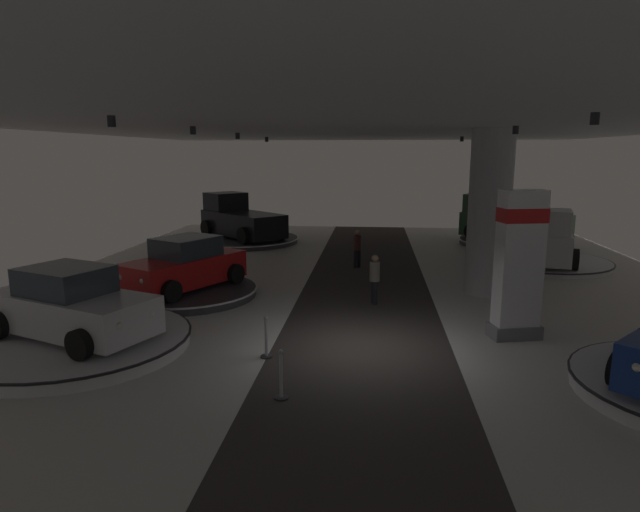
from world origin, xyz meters
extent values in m
cube|color=silver|center=(0.00, 0.00, -0.03)|extent=(24.00, 44.00, 0.05)
cube|color=#383330|center=(0.00, 0.00, 0.00)|extent=(4.40, 44.00, 0.01)
cube|color=silver|center=(0.00, 0.00, 5.55)|extent=(24.00, 44.00, 0.10)
cylinder|color=black|center=(-4.90, -2.27, 5.32)|extent=(0.16, 0.16, 0.22)
cylinder|color=black|center=(-4.77, 2.14, 5.32)|extent=(0.16, 0.16, 0.22)
cylinder|color=black|center=(-4.77, 7.10, 5.32)|extent=(0.16, 0.16, 0.22)
cylinder|color=black|center=(-4.73, 12.27, 5.32)|extent=(0.16, 0.16, 0.22)
cylinder|color=black|center=(4.16, -2.18, 5.32)|extent=(0.16, 0.16, 0.22)
cylinder|color=black|center=(3.99, 2.70, 5.32)|extent=(0.16, 0.16, 0.22)
cylinder|color=black|center=(3.85, 7.14, 5.32)|extent=(0.16, 0.16, 0.22)
cylinder|color=black|center=(4.08, 12.37, 5.32)|extent=(0.16, 0.16, 0.22)
cylinder|color=#ADADB2|center=(4.06, 5.67, 2.75)|extent=(1.39, 1.39, 5.50)
cube|color=slate|center=(3.91, 1.15, 0.17)|extent=(1.38, 0.93, 0.35)
cube|color=white|center=(3.91, 1.15, 2.09)|extent=(1.20, 0.81, 3.47)
cube|color=red|center=(3.91, 1.15, 3.20)|extent=(1.23, 0.84, 0.36)
cylinder|color=silver|center=(-6.97, -0.77, 0.17)|extent=(5.45, 5.45, 0.33)
cylinder|color=black|center=(-6.97, -0.77, 0.30)|extent=(5.56, 5.56, 0.05)
cube|color=silver|center=(-6.97, -0.77, 0.94)|extent=(4.57, 3.19, 0.90)
cube|color=#2D3842|center=(-7.11, -0.71, 1.69)|extent=(2.33, 2.14, 0.70)
cylinder|color=black|center=(-5.28, -0.35, 0.67)|extent=(0.71, 0.45, 0.68)
cylinder|color=black|center=(-6.00, -2.21, 0.67)|extent=(0.71, 0.45, 0.68)
cylinder|color=black|center=(-7.95, 0.68, 0.67)|extent=(0.71, 0.45, 0.68)
sphere|color=white|center=(-4.88, -1.05, 1.05)|extent=(0.18, 0.18, 0.18)
sphere|color=white|center=(-5.23, -1.97, 1.05)|extent=(0.18, 0.18, 0.18)
cylinder|color=black|center=(4.90, -2.47, 0.67)|extent=(0.62, 0.65, 0.68)
sphere|color=white|center=(4.84, -3.28, 1.06)|extent=(0.18, 0.18, 0.18)
cylinder|color=#333338|center=(-6.00, 4.26, 0.14)|extent=(4.73, 4.73, 0.28)
cylinder|color=white|center=(-6.00, 4.26, 0.25)|extent=(4.82, 4.82, 0.05)
cube|color=red|center=(-6.00, 4.26, 0.89)|extent=(3.54, 4.56, 0.90)
cube|color=#2D3842|center=(-5.93, 4.39, 1.64)|extent=(2.26, 2.41, 0.70)
cylinder|color=black|center=(-5.77, 2.53, 0.62)|extent=(0.51, 0.70, 0.68)
cylinder|color=black|center=(-7.55, 3.45, 0.62)|extent=(0.51, 0.70, 0.68)
cylinder|color=black|center=(-4.45, 5.06, 0.62)|extent=(0.51, 0.70, 0.68)
cylinder|color=black|center=(-6.22, 5.98, 0.62)|extent=(0.51, 0.70, 0.68)
sphere|color=white|center=(-6.51, 2.20, 1.00)|extent=(0.18, 0.18, 0.18)
sphere|color=white|center=(-7.39, 2.66, 1.00)|extent=(0.18, 0.18, 0.18)
cylinder|color=#333338|center=(-6.71, 15.31, 0.13)|extent=(5.83, 5.83, 0.26)
cylinder|color=white|center=(-6.71, 15.31, 0.23)|extent=(5.94, 5.94, 0.05)
cube|color=black|center=(-6.71, 15.31, 1.01)|extent=(5.28, 5.18, 1.20)
cube|color=black|center=(-7.94, 16.48, 2.06)|extent=(2.54, 2.55, 1.00)
cube|color=#28333D|center=(-7.57, 16.13, 2.06)|extent=(1.26, 1.32, 0.75)
cylinder|color=black|center=(-8.86, 15.73, 0.68)|extent=(0.80, 0.78, 0.84)
cylinder|color=black|center=(-7.24, 17.44, 0.68)|extent=(0.80, 0.78, 0.84)
cylinder|color=black|center=(-6.17, 13.17, 0.68)|extent=(0.80, 0.78, 0.84)
cylinder|color=black|center=(-4.55, 14.88, 0.68)|extent=(0.80, 0.78, 0.84)
cylinder|color=silver|center=(7.43, 10.83, 0.11)|extent=(5.57, 5.57, 0.23)
cylinder|color=black|center=(7.43, 10.83, 0.20)|extent=(5.68, 5.68, 0.05)
cube|color=silver|center=(7.43, 10.83, 0.98)|extent=(3.51, 5.68, 1.20)
cube|color=silver|center=(6.95, 9.20, 2.03)|extent=(2.30, 2.17, 1.00)
cube|color=#28333D|center=(7.10, 9.69, 2.03)|extent=(1.70, 0.57, 0.75)
cylinder|color=black|center=(8.04, 8.72, 0.65)|extent=(0.50, 0.88, 0.84)
cylinder|color=black|center=(5.78, 9.38, 0.65)|extent=(0.50, 0.88, 0.84)
cylinder|color=black|center=(9.08, 12.28, 0.65)|extent=(0.50, 0.88, 0.84)
cylinder|color=black|center=(6.82, 12.94, 0.65)|extent=(0.50, 0.88, 0.84)
cylinder|color=#333338|center=(7.58, 15.94, 0.14)|extent=(5.57, 5.56, 0.27)
cylinder|color=white|center=(7.58, 15.94, 0.24)|extent=(5.68, 5.68, 0.05)
cube|color=#2D5638|center=(7.58, 15.94, 1.02)|extent=(5.64, 4.48, 1.20)
cube|color=#2D5638|center=(6.11, 16.79, 2.07)|extent=(2.42, 2.50, 1.00)
cube|color=#28333D|center=(6.55, 16.54, 2.07)|extent=(0.95, 1.55, 0.75)
cylinder|color=black|center=(5.39, 15.85, 0.69)|extent=(0.87, 0.66, 0.84)
cylinder|color=black|center=(6.57, 17.89, 0.69)|extent=(0.87, 0.66, 0.84)
cylinder|color=black|center=(8.60, 13.99, 0.69)|extent=(0.87, 0.66, 0.84)
cylinder|color=black|center=(9.78, 16.02, 0.69)|extent=(0.87, 0.66, 0.84)
cylinder|color=black|center=(-0.34, 9.42, 0.40)|extent=(0.14, 0.14, 0.80)
cylinder|color=black|center=(-0.49, 9.33, 0.40)|extent=(0.14, 0.14, 0.80)
cylinder|color=#472323|center=(-0.42, 9.38, 1.06)|extent=(0.32, 0.32, 0.62)
sphere|color=#99755B|center=(-0.42, 9.38, 1.48)|extent=(0.22, 0.22, 0.22)
cylinder|color=black|center=(0.27, 4.03, 0.40)|extent=(0.14, 0.14, 0.80)
cylinder|color=black|center=(0.32, 3.86, 0.40)|extent=(0.14, 0.14, 0.80)
cylinder|color=#6B665B|center=(0.30, 3.94, 1.06)|extent=(0.32, 0.32, 0.62)
sphere|color=#99755B|center=(0.30, 3.94, 1.48)|extent=(0.22, 0.22, 0.22)
cylinder|color=#333338|center=(-1.50, -2.94, 0.02)|extent=(0.28, 0.28, 0.04)
cylinder|color=#B2B2B7|center=(-1.50, -2.94, 0.48)|extent=(0.07, 0.07, 0.96)
sphere|color=#B2B2B7|center=(-1.50, -2.94, 0.96)|extent=(0.10, 0.10, 0.10)
cylinder|color=#333338|center=(-2.21, -0.85, 0.02)|extent=(0.28, 0.28, 0.04)
cylinder|color=#B2B2B7|center=(-2.21, -0.85, 0.48)|extent=(0.07, 0.07, 0.96)
sphere|color=#B2B2B7|center=(-2.21, -0.85, 0.96)|extent=(0.10, 0.10, 0.10)
camera|label=1|loc=(0.22, -12.56, 4.71)|focal=30.12mm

